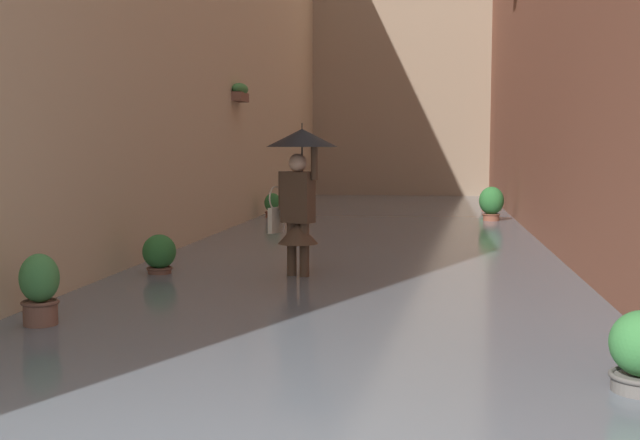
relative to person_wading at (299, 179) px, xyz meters
name	(u,v)px	position (x,y,z in m)	size (l,w,h in m)	color
ground_plane	(373,243)	(-0.55, -5.01, -1.38)	(60.00, 60.00, 0.00)	slate
flood_water	(373,238)	(-0.55, -5.01, -1.29)	(6.57, 29.24, 0.18)	slate
person_wading	(299,179)	(0.00, 0.00, 0.00)	(0.88, 0.88, 2.06)	#2D2319
potted_plant_far_left	(491,205)	(-2.89, -7.92, -0.86)	(0.53, 0.53, 0.92)	brown
potted_plant_far_right	(273,208)	(1.95, -7.97, -0.99)	(0.38, 0.38, 0.73)	#9E563D
potted_plant_mid_left	(488,204)	(-2.98, -10.38, -1.01)	(0.44, 0.44, 0.65)	brown
potted_plant_mid_right	(159,257)	(1.79, 0.04, -1.00)	(0.42, 0.42, 0.67)	brown
potted_plant_near_right	(40,296)	(1.86, 3.01, -0.94)	(0.35, 0.35, 0.82)	brown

